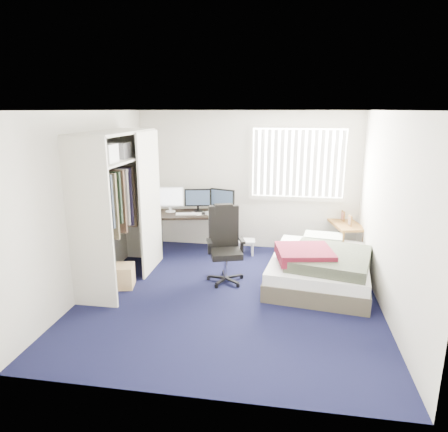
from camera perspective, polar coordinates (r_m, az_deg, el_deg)
ground at (r=5.70m, az=0.89°, el=-11.16°), size 4.20×4.20×0.00m
room_shell at (r=5.21m, az=0.96°, el=3.90°), size 4.20×4.20×4.20m
window_assembly at (r=7.17m, az=10.56°, el=7.42°), size 1.72×0.09×1.32m
closet at (r=5.96m, az=-14.80°, el=3.26°), size 0.64×1.84×2.22m
desk at (r=7.23m, az=-4.09°, el=0.77°), size 1.54×0.95×1.16m
office_chair at (r=6.01m, az=0.13°, el=-5.16°), size 0.68×0.68×1.15m
footstool at (r=7.13m, az=3.12°, el=-3.90°), size 0.36×0.30×0.27m
nightstand at (r=7.26m, az=16.91°, el=-1.45°), size 0.63×0.96×0.79m
bed at (r=6.12m, az=13.55°, el=-6.95°), size 1.64×2.04×0.62m
pine_box at (r=6.07m, az=-14.86°, el=-8.29°), size 0.50×0.41×0.33m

